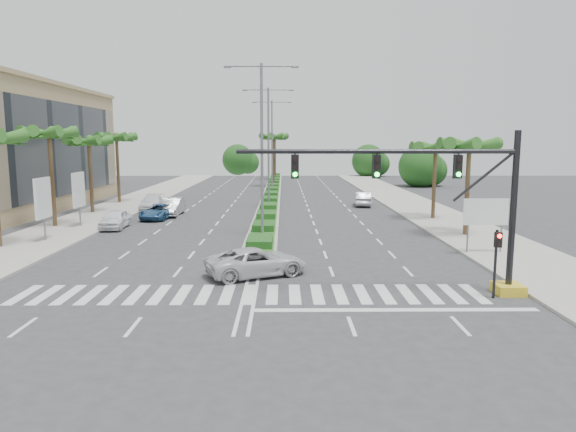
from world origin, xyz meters
name	(u,v)px	position (x,y,z in m)	size (l,w,h in m)	color
ground	(250,294)	(0.00, 0.00, 0.00)	(160.00, 160.00, 0.00)	#333335
footpath_right	(448,222)	(15.20, 20.00, 0.07)	(6.00, 120.00, 0.15)	gray
footpath_left	(82,223)	(-15.20, 20.00, 0.07)	(6.00, 120.00, 0.15)	gray
median	(272,193)	(0.00, 45.00, 0.10)	(2.20, 75.00, 0.20)	gray
median_grass	(272,192)	(0.00, 45.00, 0.22)	(1.80, 75.00, 0.04)	#2F6322
signal_gantry	(462,217)	(9.27, 0.00, 3.46)	(12.60, 1.20, 7.20)	gold
pedestrian_signal	(497,252)	(10.60, -0.68, 2.04)	(0.28, 0.36, 3.00)	black
direction_sign	(486,214)	(13.50, 7.99, 2.45)	(2.70, 0.11, 3.40)	slate
billboard_near	(43,199)	(-14.50, 12.00, 2.96)	(0.18, 2.10, 4.35)	slate
billboard_far	(79,190)	(-14.50, 18.00, 2.96)	(0.18, 2.10, 4.35)	slate
palm_left_mid	(49,137)	(-16.50, 18.00, 7.08)	(4.57, 4.68, 7.95)	brown
palm_left_far	(89,144)	(-16.50, 26.00, 6.50)	(4.57, 4.68, 7.35)	brown
palm_left_end	(117,140)	(-16.50, 34.00, 6.88)	(4.57, 4.68, 7.75)	brown
palm_right_near	(469,149)	(14.50, 14.00, 6.20)	(4.57, 4.68, 7.05)	brown
palm_right_far	(435,151)	(14.50, 22.00, 5.91)	(4.57, 4.68, 6.75)	brown
palm_median_a	(273,139)	(0.00, 55.00, 7.17)	(4.57, 4.68, 8.05)	brown
palm_median_b	(275,139)	(0.00, 70.00, 7.17)	(4.57, 4.68, 8.05)	brown
streetlight_near	(262,140)	(0.00, 14.00, 6.81)	(5.10, 0.25, 12.00)	slate
streetlight_mid	(268,141)	(0.00, 30.00, 6.81)	(5.10, 0.25, 12.00)	slate
streetlight_far	(272,141)	(0.00, 46.00, 6.81)	(5.10, 0.25, 12.00)	slate
car_parked_a	(115,219)	(-11.62, 17.59, 0.73)	(1.73, 4.29, 1.46)	white
car_parked_b	(172,207)	(-8.75, 24.80, 0.79)	(1.68, 4.82, 1.59)	#ABABB0
car_parked_c	(158,212)	(-9.49, 22.50, 0.65)	(2.14, 4.65, 1.29)	#2A5583
car_parked_d	(152,203)	(-11.50, 28.33, 0.72)	(2.03, 4.99, 1.45)	silver
car_crossing	(257,262)	(0.15, 3.25, 0.71)	(2.35, 5.10, 1.42)	silver
car_right	(363,199)	(9.91, 31.68, 0.75)	(1.58, 4.53, 1.49)	#A2A2A6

